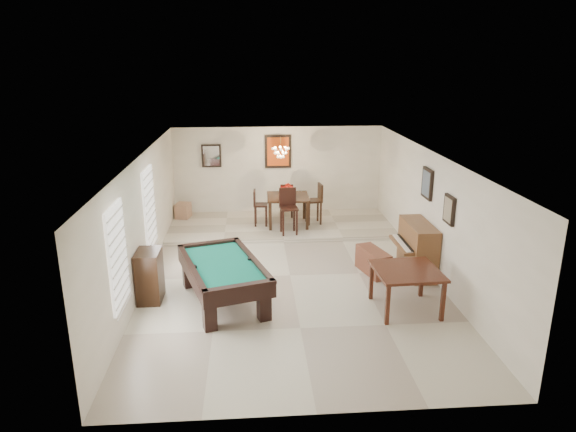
{
  "coord_description": "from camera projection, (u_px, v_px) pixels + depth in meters",
  "views": [
    {
      "loc": [
        -0.8,
        -10.1,
        4.46
      ],
      "look_at": [
        0.0,
        0.6,
        1.15
      ],
      "focal_mm": 32.0,
      "sensor_mm": 36.0,
      "label": 1
    }
  ],
  "objects": [
    {
      "name": "back_painting",
      "position": [
        278.0,
        151.0,
        14.68
      ],
      "size": [
        0.75,
        0.06,
        0.95
      ],
      "primitive_type": "cube",
      "color": "#D84C14",
      "rests_on": "wall_back"
    },
    {
      "name": "right_picture_upper",
      "position": [
        427.0,
        184.0,
        10.93
      ],
      "size": [
        0.06,
        0.55,
        0.65
      ],
      "primitive_type": "cube",
      "color": "slate",
      "rests_on": "wall_right"
    },
    {
      "name": "corner_bench",
      "position": [
        183.0,
        210.0,
        14.53
      ],
      "size": [
        0.45,
        0.52,
        0.41
      ],
      "primitive_type": "cube",
      "rotation": [
        0.0,
        0.0,
        -0.21
      ],
      "color": "tan",
      "rests_on": "dining_step"
    },
    {
      "name": "window_left_front",
      "position": [
        118.0,
        256.0,
        8.27
      ],
      "size": [
        0.06,
        1.0,
        1.7
      ],
      "primitive_type": "cube",
      "color": "white",
      "rests_on": "wall_left"
    },
    {
      "name": "dining_table",
      "position": [
        288.0,
        208.0,
        13.86
      ],
      "size": [
        1.14,
        1.14,
        0.92
      ],
      "primitive_type": null,
      "rotation": [
        0.0,
        0.0,
        -0.02
      ],
      "color": "black",
      "rests_on": "dining_step"
    },
    {
      "name": "dining_chair_east",
      "position": [
        314.0,
        204.0,
        13.93
      ],
      "size": [
        0.46,
        0.46,
        1.1
      ],
      "primitive_type": null,
      "rotation": [
        0.0,
        0.0,
        -1.44
      ],
      "color": "black",
      "rests_on": "dining_step"
    },
    {
      "name": "dining_step",
      "position": [
        281.0,
        226.0,
        14.07
      ],
      "size": [
        6.0,
        2.5,
        0.12
      ],
      "primitive_type": "cube",
      "color": "beige",
      "rests_on": "ground_plane"
    },
    {
      "name": "ground_plane",
      "position": [
        290.0,
        276.0,
        11.0
      ],
      "size": [
        6.0,
        9.0,
        0.02
      ],
      "primitive_type": "cube",
      "color": "beige"
    },
    {
      "name": "pool_table",
      "position": [
        224.0,
        283.0,
        9.7
      ],
      "size": [
        1.91,
        2.62,
        0.78
      ],
      "primitive_type": null,
      "rotation": [
        0.0,
        0.0,
        0.3
      ],
      "color": "black",
      "rests_on": "ground_plane"
    },
    {
      "name": "right_picture_lower",
      "position": [
        449.0,
        210.0,
        9.75
      ],
      "size": [
        0.06,
        0.45,
        0.55
      ],
      "primitive_type": "cube",
      "color": "gray",
      "rests_on": "wall_right"
    },
    {
      "name": "apothecary_chest",
      "position": [
        150.0,
        276.0,
        9.75
      ],
      "size": [
        0.44,
        0.66,
        0.99
      ],
      "primitive_type": "cube",
      "color": "black",
      "rests_on": "ground_plane"
    },
    {
      "name": "ceiling",
      "position": [
        290.0,
        155.0,
        10.23
      ],
      "size": [
        6.0,
        9.0,
        0.04
      ],
      "primitive_type": "cube",
      "color": "white",
      "rests_on": "wall_back"
    },
    {
      "name": "window_left_rear",
      "position": [
        149.0,
        208.0,
        10.94
      ],
      "size": [
        0.06,
        1.0,
        1.7
      ],
      "primitive_type": "cube",
      "color": "white",
      "rests_on": "wall_left"
    },
    {
      "name": "dining_chair_north",
      "position": [
        287.0,
        200.0,
        14.55
      ],
      "size": [
        0.38,
        0.38,
        0.98
      ],
      "primitive_type": null,
      "rotation": [
        0.0,
        0.0,
        3.08
      ],
      "color": "black",
      "rests_on": "dining_step"
    },
    {
      "name": "wall_left",
      "position": [
        143.0,
        221.0,
        10.4
      ],
      "size": [
        0.04,
        9.0,
        2.6
      ],
      "primitive_type": "cube",
      "color": "silver",
      "rests_on": "ground_plane"
    },
    {
      "name": "wall_back",
      "position": [
        278.0,
        172.0,
        14.9
      ],
      "size": [
        6.0,
        0.04,
        2.6
      ],
      "primitive_type": "cube",
      "color": "silver",
      "rests_on": "ground_plane"
    },
    {
      "name": "upright_piano",
      "position": [
        412.0,
        249.0,
        10.96
      ],
      "size": [
        0.76,
        1.35,
        1.13
      ],
      "primitive_type": null,
      "color": "brown",
      "rests_on": "ground_plane"
    },
    {
      "name": "dining_chair_west",
      "position": [
        261.0,
        208.0,
        13.8
      ],
      "size": [
        0.38,
        0.38,
        0.97
      ],
      "primitive_type": null,
      "rotation": [
        0.0,
        0.0,
        1.52
      ],
      "color": "black",
      "rests_on": "dining_step"
    },
    {
      "name": "dining_chair_south",
      "position": [
        289.0,
        212.0,
        13.09
      ],
      "size": [
        0.48,
        0.48,
        1.17
      ],
      "primitive_type": null,
      "rotation": [
        0.0,
        0.0,
        0.1
      ],
      "color": "black",
      "rests_on": "dining_step"
    },
    {
      "name": "flower_vase",
      "position": [
        288.0,
        187.0,
        13.69
      ],
      "size": [
        0.15,
        0.15,
        0.23
      ],
      "primitive_type": null,
      "rotation": [
        0.0,
        0.0,
        -0.16
      ],
      "color": "red",
      "rests_on": "dining_table"
    },
    {
      "name": "wall_front",
      "position": [
        319.0,
        326.0,
        6.32
      ],
      "size": [
        6.0,
        0.04,
        2.6
      ],
      "primitive_type": "cube",
      "color": "silver",
      "rests_on": "ground_plane"
    },
    {
      "name": "wall_right",
      "position": [
        432.0,
        214.0,
        10.82
      ],
      "size": [
        0.04,
        9.0,
        2.6
      ],
      "primitive_type": "cube",
      "color": "silver",
      "rests_on": "ground_plane"
    },
    {
      "name": "piano_bench",
      "position": [
        373.0,
        261.0,
        11.05
      ],
      "size": [
        0.62,
        1.02,
        0.53
      ],
      "primitive_type": "cube",
      "rotation": [
        0.0,
        0.0,
        0.28
      ],
      "color": "brown",
      "rests_on": "ground_plane"
    },
    {
      "name": "square_table",
      "position": [
        406.0,
        290.0,
        9.4
      ],
      "size": [
        1.21,
        1.21,
        0.8
      ],
      "primitive_type": null,
      "rotation": [
        0.0,
        0.0,
        0.05
      ],
      "color": "#37170D",
      "rests_on": "ground_plane"
    },
    {
      "name": "back_mirror",
      "position": [
        211.0,
        156.0,
        14.58
      ],
      "size": [
        0.55,
        0.06,
        0.65
      ],
      "primitive_type": "cube",
      "color": "white",
      "rests_on": "wall_back"
    },
    {
      "name": "chandelier",
      "position": [
        281.0,
        148.0,
        13.39
      ],
      "size": [
        0.44,
        0.44,
        0.6
      ],
      "primitive_type": null,
      "color": "#FFE5B2",
      "rests_on": "ceiling"
    }
  ]
}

